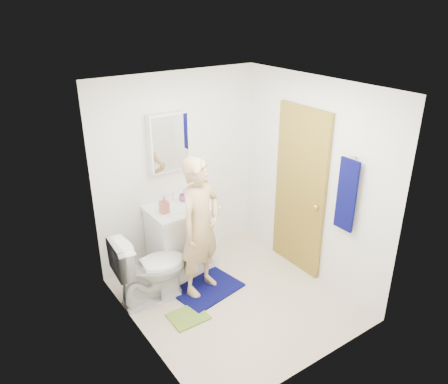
# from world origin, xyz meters

# --- Properties ---
(floor) EXTENTS (2.20, 2.40, 0.02)m
(floor) POSITION_xyz_m (0.00, 0.00, -0.01)
(floor) COLOR beige
(floor) RESTS_ON ground
(ceiling) EXTENTS (2.20, 2.40, 0.02)m
(ceiling) POSITION_xyz_m (0.00, 0.00, 2.41)
(ceiling) COLOR white
(ceiling) RESTS_ON ground
(wall_back) EXTENTS (2.20, 0.02, 2.40)m
(wall_back) POSITION_xyz_m (0.00, 1.21, 1.20)
(wall_back) COLOR white
(wall_back) RESTS_ON ground
(wall_front) EXTENTS (2.20, 0.02, 2.40)m
(wall_front) POSITION_xyz_m (0.00, -1.21, 1.20)
(wall_front) COLOR white
(wall_front) RESTS_ON ground
(wall_left) EXTENTS (0.02, 2.40, 2.40)m
(wall_left) POSITION_xyz_m (-1.11, 0.00, 1.20)
(wall_left) COLOR white
(wall_left) RESTS_ON ground
(wall_right) EXTENTS (0.02, 2.40, 2.40)m
(wall_right) POSITION_xyz_m (1.11, 0.00, 1.20)
(wall_right) COLOR white
(wall_right) RESTS_ON ground
(vanity_cabinet) EXTENTS (0.75, 0.55, 0.80)m
(vanity_cabinet) POSITION_xyz_m (-0.15, 0.91, 0.40)
(vanity_cabinet) COLOR white
(vanity_cabinet) RESTS_ON floor
(countertop) EXTENTS (0.79, 0.59, 0.05)m
(countertop) POSITION_xyz_m (-0.15, 0.91, 0.83)
(countertop) COLOR white
(countertop) RESTS_ON vanity_cabinet
(sink_basin) EXTENTS (0.40, 0.40, 0.03)m
(sink_basin) POSITION_xyz_m (-0.15, 0.91, 0.84)
(sink_basin) COLOR white
(sink_basin) RESTS_ON countertop
(faucet) EXTENTS (0.03, 0.03, 0.12)m
(faucet) POSITION_xyz_m (-0.15, 1.09, 0.91)
(faucet) COLOR silver
(faucet) RESTS_ON countertop
(medicine_cabinet) EXTENTS (0.50, 0.12, 0.70)m
(medicine_cabinet) POSITION_xyz_m (-0.15, 1.14, 1.60)
(medicine_cabinet) COLOR white
(medicine_cabinet) RESTS_ON wall_back
(mirror_panel) EXTENTS (0.46, 0.01, 0.66)m
(mirror_panel) POSITION_xyz_m (-0.15, 1.08, 1.60)
(mirror_panel) COLOR white
(mirror_panel) RESTS_ON wall_back
(door) EXTENTS (0.05, 0.80, 2.05)m
(door) POSITION_xyz_m (1.07, 0.15, 1.02)
(door) COLOR #A88B2E
(door) RESTS_ON ground
(door_knob) EXTENTS (0.07, 0.07, 0.07)m
(door_knob) POSITION_xyz_m (1.03, -0.17, 0.95)
(door_knob) COLOR gold
(door_knob) RESTS_ON door
(towel) EXTENTS (0.03, 0.24, 0.80)m
(towel) POSITION_xyz_m (1.03, -0.57, 1.25)
(towel) COLOR #080A4D
(towel) RESTS_ON wall_right
(towel_hook) EXTENTS (0.06, 0.02, 0.02)m
(towel_hook) POSITION_xyz_m (1.07, -0.57, 1.67)
(towel_hook) COLOR silver
(towel_hook) RESTS_ON wall_right
(toilet) EXTENTS (0.85, 0.53, 0.83)m
(toilet) POSITION_xyz_m (-0.76, 0.53, 0.41)
(toilet) COLOR white
(toilet) RESTS_ON floor
(bath_mat) EXTENTS (0.83, 0.66, 0.02)m
(bath_mat) POSITION_xyz_m (-0.16, 0.32, 0.01)
(bath_mat) COLOR #080A4D
(bath_mat) RESTS_ON floor
(green_rug) EXTENTS (0.40, 0.34, 0.02)m
(green_rug) POSITION_xyz_m (-0.59, 0.03, 0.01)
(green_rug) COLOR olive
(green_rug) RESTS_ON floor
(soap_dispenser) EXTENTS (0.10, 0.10, 0.21)m
(soap_dispenser) POSITION_xyz_m (-0.38, 0.87, 0.96)
(soap_dispenser) COLOR #B36353
(soap_dispenser) RESTS_ON countertop
(toothbrush_cup) EXTENTS (0.15, 0.15, 0.09)m
(toothbrush_cup) POSITION_xyz_m (-0.04, 1.02, 0.89)
(toothbrush_cup) COLOR #984596
(toothbrush_cup) RESTS_ON countertop
(man) EXTENTS (0.69, 0.57, 1.62)m
(man) POSITION_xyz_m (-0.21, 0.37, 0.83)
(man) COLOR tan
(man) RESTS_ON bath_mat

